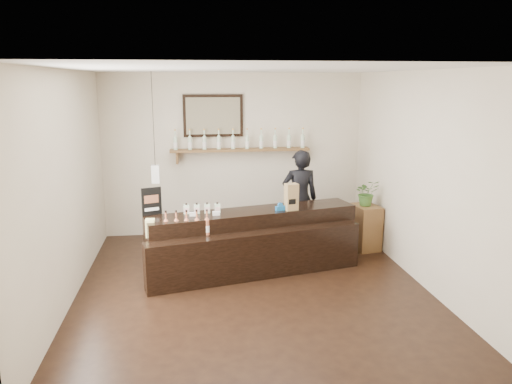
% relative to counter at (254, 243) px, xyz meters
% --- Properties ---
extents(ground, '(5.00, 5.00, 0.00)m').
position_rel_counter_xyz_m(ground, '(-0.10, -0.59, -0.40)').
color(ground, black).
rests_on(ground, ground).
extents(room_shell, '(5.00, 5.00, 5.00)m').
position_rel_counter_xyz_m(room_shell, '(-0.10, -0.59, 1.30)').
color(room_shell, beige).
rests_on(room_shell, ground).
extents(back_wall_decor, '(2.66, 0.96, 1.69)m').
position_rel_counter_xyz_m(back_wall_decor, '(-0.26, 1.79, 1.36)').
color(back_wall_decor, brown).
rests_on(back_wall_decor, ground).
extents(counter, '(3.10, 1.49, 1.00)m').
position_rel_counter_xyz_m(counter, '(0.00, 0.00, 0.00)').
color(counter, black).
rests_on(counter, ground).
extents(promo_sign, '(0.26, 0.11, 0.38)m').
position_rel_counter_xyz_m(promo_sign, '(-1.41, 0.06, 0.64)').
color(promo_sign, black).
rests_on(promo_sign, counter).
extents(paper_bag, '(0.20, 0.17, 0.38)m').
position_rel_counter_xyz_m(paper_bag, '(0.55, 0.07, 0.64)').
color(paper_bag, '#967548').
rests_on(paper_bag, counter).
extents(tape_dispenser, '(0.15, 0.09, 0.12)m').
position_rel_counter_xyz_m(tape_dispenser, '(0.39, 0.06, 0.50)').
color(tape_dispenser, '#1861A9').
rests_on(tape_dispenser, counter).
extents(side_cabinet, '(0.44, 0.55, 0.72)m').
position_rel_counter_xyz_m(side_cabinet, '(1.90, 0.68, -0.04)').
color(side_cabinet, brown).
rests_on(side_cabinet, ground).
extents(potted_plant, '(0.38, 0.33, 0.42)m').
position_rel_counter_xyz_m(potted_plant, '(1.90, 0.68, 0.53)').
color(potted_plant, '#406C2B').
rests_on(potted_plant, side_cabinet).
extents(shopkeeper, '(0.66, 0.44, 1.80)m').
position_rel_counter_xyz_m(shopkeeper, '(0.88, 0.96, 0.50)').
color(shopkeeper, black).
rests_on(shopkeeper, ground).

